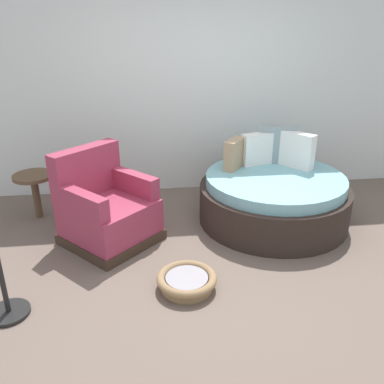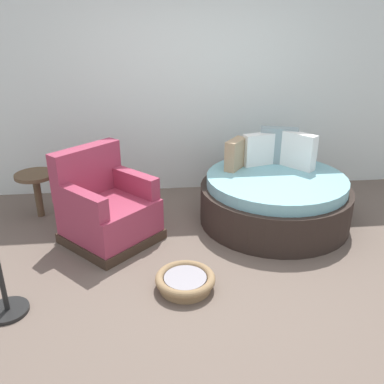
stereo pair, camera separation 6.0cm
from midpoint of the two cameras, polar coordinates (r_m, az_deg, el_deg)
name	(u,v)px [view 1 (the left image)]	position (r m, az deg, el deg)	size (l,w,h in m)	color
ground_plane	(211,273)	(3.77, 2.19, -11.17)	(8.00, 8.00, 0.02)	#66564C
back_wall	(186,83)	(5.20, -1.25, 14.89)	(8.00, 0.12, 2.72)	silver
round_daybed	(273,196)	(4.62, 10.89, -0.60)	(1.64, 1.64, 0.96)	#2D231E
red_armchair	(106,210)	(4.20, -12.31, -2.52)	(1.13, 1.13, 0.94)	#38281E
pet_basket	(187,281)	(3.53, -1.23, -12.27)	(0.51, 0.51, 0.13)	#8E704C
side_table	(34,182)	(4.88, -21.46, 1.27)	(0.44, 0.44, 0.52)	brown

